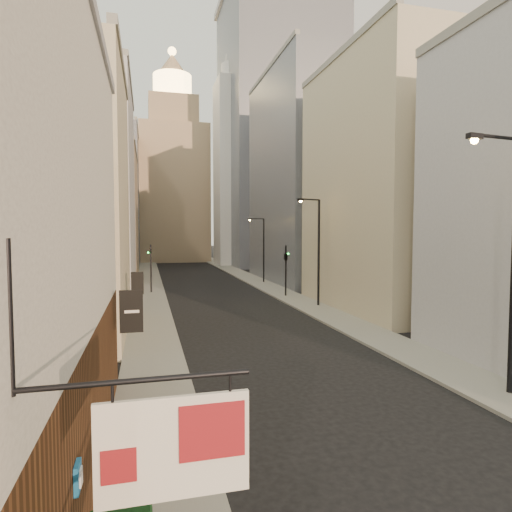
{
  "coord_description": "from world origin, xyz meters",
  "views": [
    {
      "loc": [
        -6.74,
        -1.41,
        6.42
      ],
      "look_at": [
        -0.63,
        22.44,
        4.96
      ],
      "focal_mm": 30.0,
      "sensor_mm": 36.0,
      "label": 1
    }
  ],
  "objects": [
    {
      "name": "left_bldg_grey",
      "position": [
        -12.0,
        42.0,
        10.0
      ],
      "size": [
        8.0,
        16.0,
        20.0
      ],
      "primitive_type": "cube",
      "color": "#9C9CA1",
      "rests_on": "ground"
    },
    {
      "name": "streetlamp_near",
      "position": [
        6.59,
        11.86,
        5.66
      ],
      "size": [
        2.6,
        0.5,
        9.91
      ],
      "rotation": [
        0.0,
        0.0,
        0.11
      ],
      "color": "black",
      "rests_on": "ground"
    },
    {
      "name": "sidewalk_left",
      "position": [
        -6.5,
        55.0,
        0.07
      ],
      "size": [
        3.0,
        140.0,
        0.15
      ],
      "primitive_type": "cube",
      "color": "gray",
      "rests_on": "ground"
    },
    {
      "name": "left_bldg_tan",
      "position": [
        -12.0,
        60.0,
        8.5
      ],
      "size": [
        8.0,
        18.0,
        17.0
      ],
      "primitive_type": "cube",
      "color": "tan",
      "rests_on": "ground"
    },
    {
      "name": "streetlamp_mid",
      "position": [
        6.98,
        31.79,
        5.16
      ],
      "size": [
        2.27,
        0.97,
        9.03
      ],
      "rotation": [
        0.0,
        0.0,
        0.35
      ],
      "color": "black",
      "rests_on": "ground"
    },
    {
      "name": "right_bldg_beige",
      "position": [
        12.0,
        30.0,
        10.0
      ],
      "size": [
        8.0,
        16.0,
        20.0
      ],
      "primitive_type": "cube",
      "color": "#C1B491",
      "rests_on": "ground"
    },
    {
      "name": "clock_tower",
      "position": [
        -1.0,
        92.0,
        17.63
      ],
      "size": [
        14.0,
        14.0,
        44.9
      ],
      "color": "tan",
      "rests_on": "ground"
    },
    {
      "name": "sidewalk_right",
      "position": [
        6.5,
        55.0,
        0.07
      ],
      "size": [
        3.0,
        140.0,
        0.15
      ],
      "primitive_type": "cube",
      "color": "gray",
      "rests_on": "ground"
    },
    {
      "name": "streetlamp_far",
      "position": [
        6.86,
        48.71,
        4.51
      ],
      "size": [
        2.07,
        0.23,
        7.9
      ],
      "rotation": [
        0.0,
        0.0,
        0.02
      ],
      "color": "black",
      "rests_on": "ground"
    },
    {
      "name": "right_bldg_wingrid",
      "position": [
        12.0,
        50.0,
        13.0
      ],
      "size": [
        8.0,
        20.0,
        26.0
      ],
      "primitive_type": "cube",
      "color": "gray",
      "rests_on": "ground"
    },
    {
      "name": "highrise",
      "position": [
        18.0,
        78.0,
        25.66
      ],
      "size": [
        21.0,
        23.0,
        51.2
      ],
      "color": "gray",
      "rests_on": "ground"
    },
    {
      "name": "traffic_light_right",
      "position": [
        6.24,
        37.66,
        3.84
      ],
      "size": [
        0.69,
        0.69,
        5.0
      ],
      "rotation": [
        0.0,
        0.0,
        2.95
      ],
      "color": "black",
      "rests_on": "ground"
    },
    {
      "name": "white_tower",
      "position": [
        10.0,
        78.0,
        18.61
      ],
      "size": [
        8.0,
        8.0,
        41.5
      ],
      "color": "silver",
      "rests_on": "ground"
    },
    {
      "name": "left_bldg_beige",
      "position": [
        -12.0,
        26.0,
        8.0
      ],
      "size": [
        8.0,
        12.0,
        16.0
      ],
      "primitive_type": "cube",
      "color": "#C1B491",
      "rests_on": "ground"
    },
    {
      "name": "left_bldg_wingrid",
      "position": [
        -12.0,
        80.0,
        12.0
      ],
      "size": [
        8.0,
        20.0,
        24.0
      ],
      "primitive_type": "cube",
      "color": "gray",
      "rests_on": "ground"
    },
    {
      "name": "traffic_light_left",
      "position": [
        -6.36,
        43.17,
        3.66
      ],
      "size": [
        0.6,
        0.54,
        5.0
      ],
      "rotation": [
        0.0,
        0.0,
        3.38
      ],
      "color": "black",
      "rests_on": "ground"
    }
  ]
}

